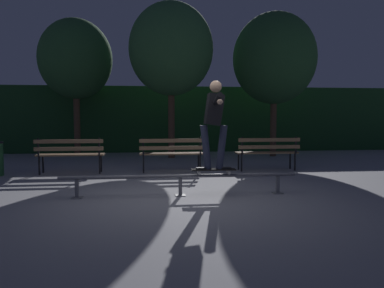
# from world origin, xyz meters

# --- Properties ---
(ground_plane) EXTENTS (90.00, 90.00, 0.00)m
(ground_plane) POSITION_xyz_m (0.00, 0.00, 0.00)
(ground_plane) COLOR gray
(hedge_backdrop) EXTENTS (24.00, 1.20, 2.56)m
(hedge_backdrop) POSITION_xyz_m (0.00, 8.75, 1.28)
(hedge_backdrop) COLOR #193D1E
(hedge_backdrop) RESTS_ON ground
(grind_rail) EXTENTS (4.17, 0.18, 0.37)m
(grind_rail) POSITION_xyz_m (0.00, 0.18, 0.29)
(grind_rail) COLOR slate
(grind_rail) RESTS_ON ground
(skateboard) EXTENTS (0.79, 0.22, 0.09)m
(skateboard) POSITION_xyz_m (0.59, 0.18, 0.45)
(skateboard) COLOR black
(skateboard) RESTS_ON grind_rail
(skateboarder) EXTENTS (0.62, 1.41, 1.56)m
(skateboarder) POSITION_xyz_m (0.60, 0.18, 1.38)
(skateboarder) COLOR black
(skateboarder) RESTS_ON skateboard
(park_bench_leftmost) EXTENTS (1.60, 0.43, 0.88)m
(park_bench_leftmost) POSITION_xyz_m (-2.45, 2.95, 0.54)
(park_bench_leftmost) COLOR black
(park_bench_leftmost) RESTS_ON ground
(park_bench_left_center) EXTENTS (1.60, 0.43, 0.88)m
(park_bench_left_center) POSITION_xyz_m (0.01, 2.95, 0.54)
(park_bench_left_center) COLOR black
(park_bench_left_center) RESTS_ON ground
(park_bench_right_center) EXTENTS (1.60, 0.43, 0.88)m
(park_bench_right_center) POSITION_xyz_m (2.48, 2.95, 0.54)
(park_bench_right_center) COLOR black
(park_bench_right_center) RESTS_ON ground
(tree_far_right) EXTENTS (2.86, 2.86, 4.97)m
(tree_far_right) POSITION_xyz_m (3.77, 6.33, 3.38)
(tree_far_right) COLOR #4C3828
(tree_far_right) RESTS_ON ground
(tree_behind_benches) EXTENTS (2.79, 2.79, 5.15)m
(tree_behind_benches) POSITION_xyz_m (0.19, 6.18, 3.60)
(tree_behind_benches) COLOR #4C3828
(tree_behind_benches) RESTS_ON ground
(tree_far_left) EXTENTS (2.53, 2.53, 4.79)m
(tree_far_left) POSITION_xyz_m (-3.10, 7.24, 3.38)
(tree_far_left) COLOR #4C3828
(tree_far_left) RESTS_ON ground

